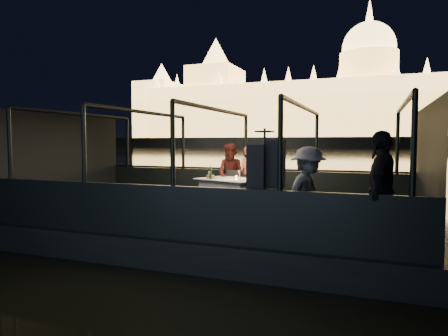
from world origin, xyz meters
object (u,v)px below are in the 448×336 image
at_px(chair_port_left, 232,190).
at_px(person_man_maroon, 231,176).
at_px(chair_port_right, 247,190).
at_px(wine_bottle, 211,173).
at_px(passenger_dark, 381,195).
at_px(person_woman_coral, 249,177).
at_px(passenger_stripe, 308,190).
at_px(dining_table_central, 230,195).
at_px(coat_stand, 264,187).

height_order(chair_port_left, person_man_maroon, person_man_maroon).
bearing_deg(chair_port_right, wine_bottle, -117.23).
height_order(chair_port_right, wine_bottle, wine_bottle).
xyz_separation_m(chair_port_left, passenger_dark, (3.40, -2.97, 0.40)).
xyz_separation_m(person_woman_coral, passenger_stripe, (1.94, -3.10, 0.10)).
bearing_deg(person_man_maroon, wine_bottle, -95.92).
height_order(passenger_dark, wine_bottle, passenger_dark).
height_order(dining_table_central, chair_port_right, chair_port_right).
bearing_deg(person_woman_coral, wine_bottle, -114.48).
xyz_separation_m(chair_port_left, coat_stand, (1.66, -3.11, 0.45)).
bearing_deg(dining_table_central, person_man_maroon, 107.80).
height_order(chair_port_right, passenger_dark, passenger_dark).
height_order(chair_port_right, coat_stand, coat_stand).
xyz_separation_m(dining_table_central, person_man_maroon, (-0.23, 0.72, 0.36)).
height_order(coat_stand, person_man_maroon, coat_stand).
bearing_deg(wine_bottle, chair_port_right, 49.25).
xyz_separation_m(dining_table_central, chair_port_left, (-0.13, 0.45, 0.06)).
relative_size(person_woman_coral, person_man_maroon, 0.97).
bearing_deg(passenger_stripe, wine_bottle, 70.63).
relative_size(chair_port_left, person_man_maroon, 0.57).
relative_size(chair_port_left, person_woman_coral, 0.59).
height_order(passenger_stripe, wine_bottle, passenger_stripe).
xyz_separation_m(chair_port_right, passenger_dark, (3.00, -2.97, 0.40)).
height_order(chair_port_right, passenger_stripe, passenger_stripe).
bearing_deg(wine_bottle, coat_stand, -50.98).
bearing_deg(person_man_maroon, coat_stand, -60.14).
bearing_deg(chair_port_right, dining_table_central, -107.46).
bearing_deg(passenger_stripe, chair_port_right, 53.69).
xyz_separation_m(chair_port_right, passenger_stripe, (1.91, -2.83, 0.40)).
distance_m(chair_port_left, coat_stand, 3.55).
xyz_separation_m(coat_stand, wine_bottle, (-1.91, 2.35, 0.02)).
distance_m(chair_port_left, person_woman_coral, 0.55).
relative_size(dining_table_central, chair_port_right, 1.74).
bearing_deg(coat_stand, chair_port_left, 118.11).
xyz_separation_m(chair_port_left, person_man_maroon, (-0.10, 0.27, 0.30)).
bearing_deg(passenger_stripe, person_man_maroon, 57.55).
relative_size(coat_stand, wine_bottle, 5.63).
bearing_deg(coat_stand, dining_table_central, 119.89).
xyz_separation_m(chair_port_right, coat_stand, (1.26, -3.11, 0.45)).
distance_m(passenger_stripe, wine_bottle, 3.30).
relative_size(dining_table_central, wine_bottle, 4.43).
xyz_separation_m(chair_port_left, passenger_stripe, (2.31, -2.83, 0.40)).
relative_size(passenger_stripe, passenger_dark, 0.87).
distance_m(person_man_maroon, wine_bottle, 1.05).
xyz_separation_m(dining_table_central, chair_port_right, (0.27, 0.45, 0.06)).
height_order(dining_table_central, passenger_dark, passenger_dark).
distance_m(chair_port_right, wine_bottle, 1.10).
distance_m(chair_port_right, coat_stand, 3.38).
xyz_separation_m(dining_table_central, passenger_stripe, (2.18, -2.38, 0.47)).
bearing_deg(person_woman_coral, chair_port_left, -137.20).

